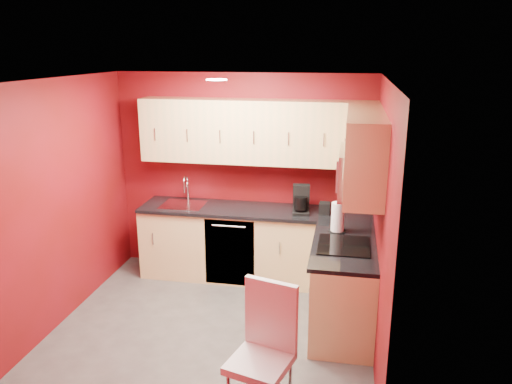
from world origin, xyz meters
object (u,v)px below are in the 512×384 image
(napkin_holder, at_px, (325,208))
(paper_towel, at_px, (338,217))
(coffee_maker, at_px, (301,200))
(microwave, at_px, (360,172))
(dining_chair, at_px, (260,356))
(sink, at_px, (184,202))

(napkin_holder, height_order, paper_towel, paper_towel)
(coffee_maker, height_order, napkin_holder, coffee_maker)
(microwave, xyz_separation_m, paper_towel, (-0.19, 0.39, -0.59))
(microwave, xyz_separation_m, coffee_maker, (-0.63, 0.94, -0.59))
(coffee_maker, height_order, dining_chair, coffee_maker)
(dining_chair, bearing_deg, paper_towel, 90.05)
(coffee_maker, distance_m, paper_towel, 0.70)
(microwave, distance_m, coffee_maker, 1.27)
(paper_towel, height_order, dining_chair, paper_towel)
(coffee_maker, relative_size, paper_towel, 1.03)
(microwave, relative_size, sink, 1.46)
(sink, height_order, dining_chair, sink)
(paper_towel, bearing_deg, napkin_holder, 105.94)
(dining_chair, bearing_deg, coffee_maker, 104.15)
(napkin_holder, height_order, dining_chair, dining_chair)
(paper_towel, distance_m, dining_chair, 1.94)
(coffee_maker, xyz_separation_m, napkin_holder, (0.28, 0.03, -0.10))
(microwave, bearing_deg, napkin_holder, 110.21)
(dining_chair, bearing_deg, microwave, 79.33)
(napkin_holder, xyz_separation_m, paper_towel, (0.16, -0.57, 0.09))
(microwave, distance_m, dining_chair, 1.92)
(sink, bearing_deg, coffee_maker, -2.61)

